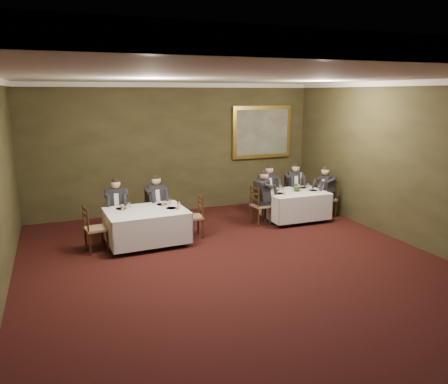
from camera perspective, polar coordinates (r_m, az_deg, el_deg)
ground at (r=7.95m, az=3.56°, el=-11.28°), size 10.00×10.00×0.00m
ceiling at (r=7.26m, az=3.95°, el=14.83°), size 8.00×10.00×0.10m
back_wall at (r=12.06m, az=-6.39°, el=5.66°), size 8.00×0.10×3.50m
right_wall at (r=9.77m, az=25.55°, el=2.79°), size 0.10×10.00×3.50m
crown_molding at (r=7.25m, az=3.94°, el=14.36°), size 8.00×10.00×0.12m
table_main at (r=11.42m, az=9.20°, el=-1.48°), size 1.56×1.19×0.67m
table_second at (r=9.67m, az=-10.09°, el=-4.16°), size 1.78×1.39×0.67m
chair_main_backleft at (r=11.95m, az=5.55°, el=-1.55°), size 0.52×0.50×1.00m
diner_main_backleft at (r=11.88m, az=5.61°, el=-0.50°), size 0.49×0.55×1.35m
chair_main_backright at (r=12.33m, az=9.01°, el=-1.20°), size 0.48×0.46×1.00m
diner_main_backright at (r=12.27m, az=9.07°, el=-0.17°), size 0.45×0.52×1.35m
chair_main_endleft at (r=11.02m, az=4.77°, el=-2.78°), size 0.46×0.48×1.00m
diner_main_endleft at (r=10.96m, az=4.84°, el=-1.62°), size 0.52×0.45×1.35m
chair_main_endright at (r=11.97m, az=13.23°, el=-1.81°), size 0.43×0.45×1.00m
diner_main_endright at (r=11.91m, az=13.24°, el=-0.75°), size 0.49×0.43×1.35m
chair_sec_backleft at (r=10.45m, az=-13.69°, el=-3.98°), size 0.49×0.48×1.00m
diner_sec_backleft at (r=10.37m, az=-13.76°, el=-2.79°), size 0.46×0.53×1.35m
chair_sec_backright at (r=10.64m, az=-8.85°, el=-3.46°), size 0.50×0.48×1.00m
diner_sec_backright at (r=10.57m, az=-8.87°, el=-2.28°), size 0.47×0.54×1.35m
chair_sec_endright at (r=10.02m, az=-4.03°, el=-4.37°), size 0.44×0.46×1.00m
chair_sec_endleft at (r=9.53m, az=-16.39°, el=-5.79°), size 0.48×0.50×1.00m
centerpiece at (r=11.34m, az=9.54°, el=0.73°), size 0.27×0.24×0.26m
candlestick at (r=11.38m, az=9.96°, el=1.02°), size 0.07×0.07×0.50m
place_setting_table_main at (r=11.47m, az=6.83°, el=0.44°), size 0.33×0.31×0.14m
place_setting_table_second at (r=9.85m, az=-13.01°, el=-1.88°), size 0.33×0.31×0.14m
painting at (r=12.87m, az=4.96°, el=7.79°), size 1.84×0.09×1.51m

